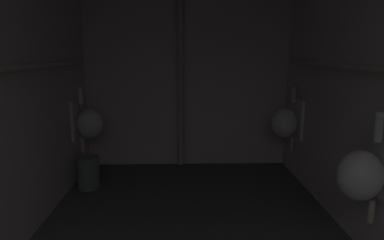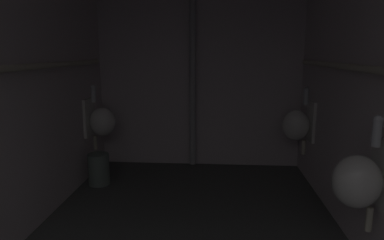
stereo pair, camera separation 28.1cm
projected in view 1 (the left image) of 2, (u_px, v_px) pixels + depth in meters
wall_back at (187, 72)px, 4.30m from camera, size 2.65×0.06×2.38m
urinal_left_mid at (88, 123)px, 3.85m from camera, size 0.32×0.30×0.76m
urinal_right_mid at (363, 174)px, 2.24m from camera, size 0.32×0.30×0.76m
urinal_right_far at (286, 122)px, 3.89m from camera, size 0.32×0.30×0.76m
standpipe_back_wall at (180, 73)px, 4.19m from camera, size 0.08×0.08×2.33m
waste_bin at (89, 173)px, 3.67m from camera, size 0.23×0.23×0.35m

